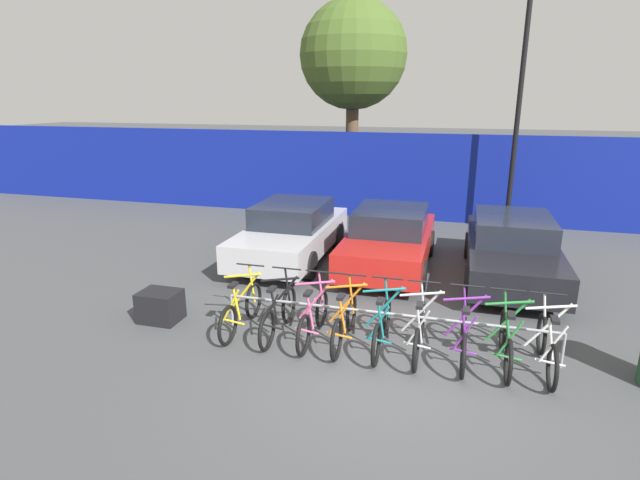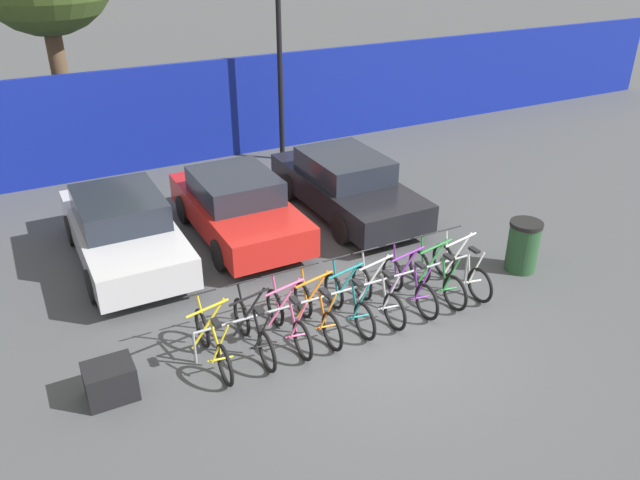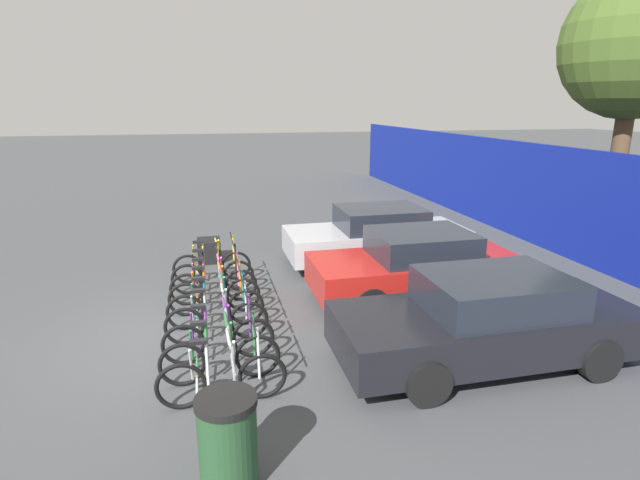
{
  "view_description": "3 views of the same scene",
  "coord_description": "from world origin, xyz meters",
  "px_view_note": "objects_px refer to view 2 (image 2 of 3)",
  "views": [
    {
      "loc": [
        0.75,
        -6.65,
        3.88
      ],
      "look_at": [
        -1.65,
        1.83,
        1.34
      ],
      "focal_mm": 28.0,
      "sensor_mm": 36.0,
      "label": 1
    },
    {
      "loc": [
        -4.83,
        -7.12,
        6.19
      ],
      "look_at": [
        -0.29,
        1.51,
        1.14
      ],
      "focal_mm": 35.0,
      "sensor_mm": 36.0,
      "label": 2
    },
    {
      "loc": [
        8.09,
        0.43,
        3.84
      ],
      "look_at": [
        -1.25,
        2.65,
        1.2
      ],
      "focal_mm": 28.0,
      "sensor_mm": 36.0,
      "label": 3
    }
  ],
  "objects_px": {
    "bicycle_silver": "(378,295)",
    "bicycle_green": "(437,277)",
    "car_silver": "(123,229)",
    "bicycle_pink": "(288,321)",
    "bicycle_orange": "(317,313)",
    "bicycle_white": "(461,270)",
    "car_black": "(346,185)",
    "bicycle_teal": "(349,303)",
    "bike_rack": "(345,293)",
    "lamp_post": "(278,9)",
    "bicycle_yellow": "(213,343)",
    "cargo_crate": "(110,381)",
    "bicycle_black": "(254,331)",
    "bicycle_purple": "(409,285)",
    "car_red": "(237,206)",
    "trash_bin": "(523,246)"
  },
  "relations": [
    {
      "from": "bicycle_silver",
      "to": "bicycle_green",
      "type": "bearing_deg",
      "value": -2.65
    },
    {
      "from": "bicycle_green",
      "to": "car_silver",
      "type": "distance_m",
      "value": 6.2
    },
    {
      "from": "bicycle_pink",
      "to": "car_silver",
      "type": "distance_m",
      "value": 4.37
    },
    {
      "from": "bicycle_pink",
      "to": "bicycle_silver",
      "type": "bearing_deg",
      "value": 3.69
    },
    {
      "from": "bicycle_orange",
      "to": "bicycle_white",
      "type": "xyz_separation_m",
      "value": [
        3.02,
        0.0,
        0.0
      ]
    },
    {
      "from": "car_black",
      "to": "bicycle_teal",
      "type": "bearing_deg",
      "value": -119.17
    },
    {
      "from": "car_silver",
      "to": "bike_rack",
      "type": "bearing_deg",
      "value": -53.28
    },
    {
      "from": "car_silver",
      "to": "lamp_post",
      "type": "bearing_deg",
      "value": 36.91
    },
    {
      "from": "bicycle_yellow",
      "to": "bicycle_green",
      "type": "relative_size",
      "value": 1.0
    },
    {
      "from": "lamp_post",
      "to": "cargo_crate",
      "type": "height_order",
      "value": "lamp_post"
    },
    {
      "from": "bicycle_black",
      "to": "bicycle_teal",
      "type": "height_order",
      "value": "same"
    },
    {
      "from": "bicycle_pink",
      "to": "bicycle_white",
      "type": "bearing_deg",
      "value": 3.69
    },
    {
      "from": "bike_rack",
      "to": "cargo_crate",
      "type": "xyz_separation_m",
      "value": [
        -3.98,
        -0.19,
        -0.23
      ]
    },
    {
      "from": "bicycle_white",
      "to": "cargo_crate",
      "type": "height_order",
      "value": "bicycle_white"
    },
    {
      "from": "bicycle_teal",
      "to": "bicycle_purple",
      "type": "xyz_separation_m",
      "value": [
        1.24,
        0.0,
        0.0
      ]
    },
    {
      "from": "bicycle_white",
      "to": "car_red",
      "type": "distance_m",
      "value": 4.93
    },
    {
      "from": "car_red",
      "to": "car_black",
      "type": "height_order",
      "value": "same"
    },
    {
      "from": "bicycle_orange",
      "to": "cargo_crate",
      "type": "relative_size",
      "value": 2.44
    },
    {
      "from": "car_silver",
      "to": "car_red",
      "type": "bearing_deg",
      "value": -0.33
    },
    {
      "from": "bike_rack",
      "to": "bicycle_black",
      "type": "bearing_deg",
      "value": -175.11
    },
    {
      "from": "bicycle_green",
      "to": "car_black",
      "type": "distance_m",
      "value": 3.98
    },
    {
      "from": "lamp_post",
      "to": "car_silver",
      "type": "bearing_deg",
      "value": -143.09
    },
    {
      "from": "lamp_post",
      "to": "bicycle_purple",
      "type": "bearing_deg",
      "value": -98.37
    },
    {
      "from": "bicycle_black",
      "to": "car_black",
      "type": "relative_size",
      "value": 0.37
    },
    {
      "from": "bicycle_orange",
      "to": "car_red",
      "type": "distance_m",
      "value": 4.0
    },
    {
      "from": "bicycle_teal",
      "to": "cargo_crate",
      "type": "relative_size",
      "value": 2.44
    },
    {
      "from": "car_red",
      "to": "bicycle_green",
      "type": "bearing_deg",
      "value": -59.88
    },
    {
      "from": "bicycle_orange",
      "to": "car_red",
      "type": "bearing_deg",
      "value": 85.83
    },
    {
      "from": "bicycle_orange",
      "to": "bicycle_purple",
      "type": "distance_m",
      "value": 1.85
    },
    {
      "from": "car_red",
      "to": "bicycle_silver",
      "type": "bearing_deg",
      "value": -75.3
    },
    {
      "from": "bicycle_teal",
      "to": "bicycle_white",
      "type": "relative_size",
      "value": 1.0
    },
    {
      "from": "lamp_post",
      "to": "bicycle_orange",
      "type": "bearing_deg",
      "value": -110.77
    },
    {
      "from": "bicycle_yellow",
      "to": "trash_bin",
      "type": "xyz_separation_m",
      "value": [
        6.33,
        -0.0,
        0.14
      ]
    },
    {
      "from": "bicycle_orange",
      "to": "bicycle_teal",
      "type": "bearing_deg",
      "value": -2.09
    },
    {
      "from": "bicycle_teal",
      "to": "trash_bin",
      "type": "xyz_separation_m",
      "value": [
        3.91,
        -0.0,
        0.14
      ]
    },
    {
      "from": "bicycle_pink",
      "to": "bicycle_green",
      "type": "xyz_separation_m",
      "value": [
        2.98,
        0.0,
        0.0
      ]
    },
    {
      "from": "bicycle_black",
      "to": "bicycle_green",
      "type": "xyz_separation_m",
      "value": [
        3.59,
        0.0,
        0.0
      ]
    },
    {
      "from": "bicycle_pink",
      "to": "bike_rack",
      "type": "bearing_deg",
      "value": 11.16
    },
    {
      "from": "bicycle_silver",
      "to": "cargo_crate",
      "type": "height_order",
      "value": "bicycle_silver"
    },
    {
      "from": "bicycle_yellow",
      "to": "bicycle_green",
      "type": "distance_m",
      "value": 4.26
    },
    {
      "from": "bicycle_black",
      "to": "bicycle_green",
      "type": "relative_size",
      "value": 1.0
    },
    {
      "from": "bicycle_orange",
      "to": "bicycle_purple",
      "type": "xyz_separation_m",
      "value": [
        1.85,
        0.0,
        0.0
      ]
    },
    {
      "from": "bike_rack",
      "to": "bicycle_silver",
      "type": "height_order",
      "value": "bicycle_silver"
    },
    {
      "from": "bicycle_silver",
      "to": "bicycle_pink",
      "type": "bearing_deg",
      "value": 177.35
    },
    {
      "from": "bicycle_yellow",
      "to": "bicycle_green",
      "type": "bearing_deg",
      "value": 2.57
    },
    {
      "from": "bike_rack",
      "to": "bicycle_black",
      "type": "relative_size",
      "value": 3.14
    },
    {
      "from": "bicycle_silver",
      "to": "bicycle_green",
      "type": "height_order",
      "value": "same"
    },
    {
      "from": "bicycle_orange",
      "to": "bicycle_teal",
      "type": "xyz_separation_m",
      "value": [
        0.61,
        0.0,
        0.0
      ]
    },
    {
      "from": "bike_rack",
      "to": "bicycle_teal",
      "type": "bearing_deg",
      "value": -90.51
    },
    {
      "from": "bicycle_black",
      "to": "bicycle_orange",
      "type": "xyz_separation_m",
      "value": [
        1.13,
        0.0,
        0.0
      ]
    }
  ]
}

